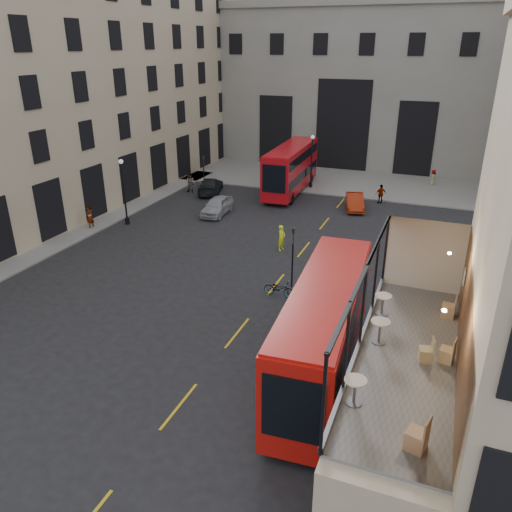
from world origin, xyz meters
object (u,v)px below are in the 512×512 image
(bicycle, at_px, (279,289))
(cafe_table_near, at_px, (355,388))
(street_lamp_b, at_px, (311,165))
(cafe_chair_c, at_px, (447,354))
(pedestrian_b, at_px, (280,180))
(cafe_chair_a, at_px, (417,439))
(bus_near, at_px, (324,327))
(cafe_chair_d, at_px, (449,310))
(car_a, at_px, (217,206))
(cafe_table_far, at_px, (383,302))
(cafe_chair_b, at_px, (426,354))
(cafe_table_mid, at_px, (380,328))
(cyclist, at_px, (282,238))
(pedestrian_d, at_px, (433,178))
(bus_far, at_px, (291,167))
(pedestrian_c, at_px, (381,194))
(street_lamp_a, at_px, (125,196))
(car_c, at_px, (210,186))
(pedestrian_e, at_px, (90,217))
(traffic_light_near, at_px, (293,250))
(car_b, at_px, (355,202))
(traffic_light_far, at_px, (204,170))
(pedestrian_a, at_px, (190,183))

(bicycle, distance_m, cafe_table_near, 15.73)
(street_lamp_b, distance_m, cafe_chair_c, 36.60)
(pedestrian_b, height_order, cafe_chair_a, cafe_chair_a)
(cafe_table_near, distance_m, cafe_chair_c, 3.76)
(bus_near, xyz_separation_m, cafe_chair_d, (4.71, -1.08, 2.34))
(car_a, relative_size, bicycle, 2.38)
(bicycle, height_order, cafe_table_far, cafe_table_far)
(street_lamp_b, distance_m, cafe_table_far, 33.71)
(pedestrian_b, xyz_separation_m, cafe_table_near, (14.21, -35.58, 4.21))
(street_lamp_b, bearing_deg, cafe_chair_b, -69.03)
(car_a, bearing_deg, cafe_table_mid, -56.67)
(car_a, xyz_separation_m, cyclist, (7.77, -5.65, 0.19))
(cyclist, xyz_separation_m, cafe_chair_d, (11.08, -14.31, 3.94))
(pedestrian_d, height_order, cafe_table_far, cafe_table_far)
(cafe_chair_a, bearing_deg, cafe_table_far, 105.48)
(bus_far, xyz_separation_m, cafe_table_near, (12.88, -34.85, 2.57))
(car_a, relative_size, cafe_chair_d, 4.81)
(cafe_chair_b, xyz_separation_m, cafe_chair_d, (0.55, 3.09, 0.03))
(pedestrian_c, height_order, cafe_chair_d, cafe_chair_d)
(cafe_chair_b, bearing_deg, car_a, 128.46)
(street_lamp_a, xyz_separation_m, cafe_table_near, (22.38, -20.85, 2.72))
(bicycle, bearing_deg, pedestrian_b, 19.65)
(cafe_chair_a, height_order, cafe_chair_c, cafe_chair_a)
(car_c, relative_size, pedestrian_d, 3.03)
(pedestrian_e, bearing_deg, street_lamp_a, 140.61)
(pedestrian_e, xyz_separation_m, cafe_chair_d, (26.61, -12.92, 3.89))
(street_lamp_b, distance_m, pedestrian_c, 7.99)
(bicycle, relative_size, pedestrian_e, 0.94)
(cafe_table_far, bearing_deg, cafe_chair_b, -55.21)
(traffic_light_near, distance_m, cafe_table_mid, 13.54)
(cafe_table_mid, bearing_deg, cafe_table_near, -92.92)
(traffic_light_near, height_order, cafe_chair_c, cafe_chair_c)
(cyclist, bearing_deg, car_a, 65.85)
(bus_far, distance_m, cafe_table_mid, 34.23)
(bus_far, xyz_separation_m, car_a, (-3.75, -9.02, -1.79))
(traffic_light_near, relative_size, bicycle, 2.06)
(car_b, bearing_deg, bicycle, -107.64)
(car_b, relative_size, bicycle, 2.24)
(street_lamp_b, bearing_deg, cafe_chair_a, -70.94)
(car_a, distance_m, car_c, 6.75)
(car_a, height_order, cafe_chair_b, cafe_chair_b)
(traffic_light_near, bearing_deg, cafe_chair_d, -46.18)
(traffic_light_far, distance_m, bus_near, 29.85)
(bus_far, relative_size, cafe_chair_a, 11.77)
(pedestrian_b, bearing_deg, cafe_chair_d, -87.49)
(traffic_light_near, relative_size, pedestrian_a, 1.93)
(pedestrian_c, bearing_deg, traffic_light_far, -21.69)
(cafe_table_mid, xyz_separation_m, cafe_chair_a, (1.57, -4.42, -0.23))
(cyclist, relative_size, pedestrian_e, 0.95)
(pedestrian_d, distance_m, cafe_chair_c, 39.73)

